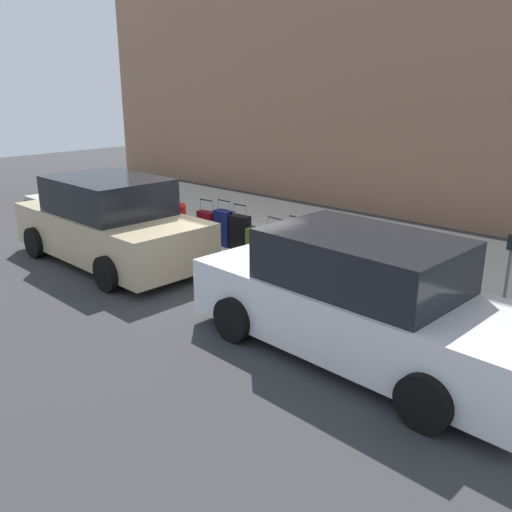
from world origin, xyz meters
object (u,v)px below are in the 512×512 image
at_px(suitcase_teal_6, 275,247).
at_px(fire_hydrant, 182,218).
at_px(suitcase_maroon_3, 343,258).
at_px(suitcase_maroon_10, 207,226).
at_px(bollard_post, 158,214).
at_px(parked_car_white_0, 359,300).
at_px(suitcase_black_8, 240,233).
at_px(parking_meter, 509,264).
at_px(suitcase_navy_9, 224,228).
at_px(suitcase_olive_0, 411,278).
at_px(suitcase_silver_4, 319,253).
at_px(suitcase_black_1, 384,277).
at_px(suitcase_navy_2, 363,264).
at_px(suitcase_red_5, 296,250).
at_px(parked_car_beige_1, 110,223).
at_px(suitcase_olive_7, 257,242).

relative_size(suitcase_teal_6, fire_hydrant, 1.18).
height_order(suitcase_maroon_3, suitcase_maroon_10, suitcase_maroon_3).
xyz_separation_m(bollard_post, parked_car_white_0, (-6.80, 1.86, 0.25)).
bearing_deg(suitcase_black_8, parking_meter, -177.70).
bearing_deg(suitcase_navy_9, suitcase_olive_0, 179.44).
bearing_deg(suitcase_silver_4, parking_meter, -176.07).
height_order(suitcase_black_8, parked_car_white_0, parked_car_white_0).
bearing_deg(bollard_post, suitcase_black_1, -178.97).
relative_size(suitcase_olive_0, suitcase_maroon_3, 0.90).
xyz_separation_m(suitcase_navy_2, suitcase_red_5, (1.48, -0.02, -0.06)).
height_order(suitcase_teal_6, bollard_post, suitcase_teal_6).
bearing_deg(suitcase_black_8, parked_car_white_0, 154.12).
bearing_deg(parked_car_beige_1, suitcase_maroon_3, -153.84).
xyz_separation_m(suitcase_maroon_3, suitcase_olive_7, (2.06, 0.03, -0.11)).
xyz_separation_m(suitcase_maroon_3, suitcase_silver_4, (0.52, 0.03, -0.02)).
distance_m(suitcase_olive_7, parked_car_beige_1, 2.98).
xyz_separation_m(suitcase_black_8, parked_car_beige_1, (1.64, 2.05, 0.30)).
relative_size(suitcase_teal_6, parked_car_beige_1, 0.19).
relative_size(suitcase_black_1, parked_car_beige_1, 0.13).
relative_size(suitcase_black_1, bollard_post, 0.75).
bearing_deg(suitcase_teal_6, suitcase_maroon_3, -176.37).
xyz_separation_m(suitcase_navy_2, parked_car_white_0, (-1.20, 1.99, 0.25)).
bearing_deg(suitcase_olive_0, suitcase_silver_4, -0.77).
xyz_separation_m(suitcase_teal_6, bollard_post, (3.61, 0.11, 0.10)).
distance_m(suitcase_maroon_3, suitcase_navy_9, 3.05).
distance_m(suitcase_olive_7, suitcase_black_8, 0.51).
xyz_separation_m(suitcase_olive_0, suitcase_red_5, (2.38, 0.01, -0.01)).
bearing_deg(suitcase_teal_6, suitcase_maroon_10, -0.97).
bearing_deg(suitcase_navy_9, fire_hydrant, 1.84).
height_order(suitcase_maroon_10, bollard_post, suitcase_maroon_10).
distance_m(suitcase_red_5, suitcase_black_8, 1.55).
xyz_separation_m(suitcase_silver_4, parked_car_beige_1, (3.69, 2.04, 0.31)).
xyz_separation_m(suitcase_red_5, suitcase_olive_7, (1.04, -0.03, -0.06)).
height_order(suitcase_maroon_3, suitcase_black_8, suitcase_maroon_3).
bearing_deg(parked_car_white_0, suitcase_maroon_3, -51.24).
bearing_deg(suitcase_red_5, suitcase_black_8, -1.79).
relative_size(suitcase_navy_2, suitcase_silver_4, 1.30).
xyz_separation_m(suitcase_maroon_10, parked_car_white_0, (-5.21, 2.00, 0.30)).
xyz_separation_m(suitcase_navy_2, suitcase_maroon_10, (4.01, -0.02, -0.05)).
xyz_separation_m(bollard_post, parking_meter, (-7.87, -0.40, 0.44)).
xyz_separation_m(suitcase_navy_9, suitcase_maroon_10, (0.50, 0.05, -0.04)).
height_order(suitcase_silver_4, parking_meter, parking_meter).
relative_size(suitcase_teal_6, parking_meter, 0.69).
bearing_deg(parked_car_white_0, suitcase_red_5, -36.77).
xyz_separation_m(suitcase_black_1, suitcase_olive_7, (2.96, -0.06, 0.00)).
distance_m(suitcase_silver_4, suitcase_navy_9, 2.54).
bearing_deg(suitcase_maroon_3, suitcase_black_8, 0.35).
relative_size(suitcase_black_1, suitcase_navy_9, 0.59).
bearing_deg(suitcase_maroon_10, suitcase_black_8, -177.29).
distance_m(suitcase_black_1, suitcase_maroon_10, 4.45).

